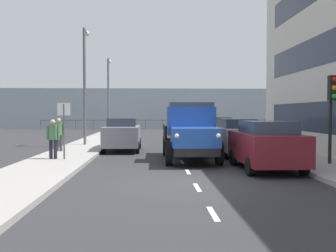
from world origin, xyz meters
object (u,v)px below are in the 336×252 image
at_px(pedestrian_near_railing, 53,136).
at_px(traffic_light_near, 332,100).
at_px(truck_vintage_blue, 191,133).
at_px(pedestrian_by_lamp, 59,132).
at_px(street_sign, 64,121).
at_px(car_silver_kerbside_1, 235,136).
at_px(car_navy_kerbside_2, 216,130).
at_px(lamp_post_promenade, 85,76).
at_px(lamp_post_far, 109,89).
at_px(car_maroon_kerbside_near, 266,145).
at_px(car_grey_oppositeside_0, 122,134).

relative_size(pedestrian_near_railing, traffic_light_near, 0.50).
bearing_deg(truck_vintage_blue, pedestrian_near_railing, 2.10).
height_order(pedestrian_by_lamp, street_sign, street_sign).
xyz_separation_m(car_silver_kerbside_1, street_sign, (7.49, 2.78, 0.79)).
height_order(car_silver_kerbside_1, car_navy_kerbside_2, same).
bearing_deg(street_sign, lamp_post_promenade, -86.69).
xyz_separation_m(traffic_light_near, lamp_post_far, (10.12, -18.25, 1.46)).
bearing_deg(pedestrian_by_lamp, pedestrian_near_railing, 99.46).
bearing_deg(car_maroon_kerbside_near, street_sign, -16.17).
distance_m(car_maroon_kerbside_near, traffic_light_near, 3.00).
bearing_deg(pedestrian_near_railing, lamp_post_promenade, -90.58).
height_order(car_silver_kerbside_1, pedestrian_by_lamp, pedestrian_by_lamp).
relative_size(truck_vintage_blue, lamp_post_far, 0.89).
height_order(car_grey_oppositeside_0, pedestrian_by_lamp, pedestrian_by_lamp).
height_order(truck_vintage_blue, lamp_post_promenade, lamp_post_promenade).
distance_m(car_navy_kerbside_2, car_grey_oppositeside_0, 6.66).
distance_m(car_maroon_kerbside_near, street_sign, 7.84).
bearing_deg(pedestrian_near_railing, traffic_light_near, 169.37).
height_order(truck_vintage_blue, pedestrian_by_lamp, truck_vintage_blue).
relative_size(pedestrian_near_railing, lamp_post_far, 0.25).
distance_m(car_navy_kerbside_2, traffic_light_near, 10.55).
bearing_deg(truck_vintage_blue, car_maroon_kerbside_near, 133.08).
distance_m(pedestrian_by_lamp, traffic_light_near, 12.17).
xyz_separation_m(pedestrian_near_railing, lamp_post_promenade, (-0.07, -6.98, 3.08)).
relative_size(car_navy_kerbside_2, street_sign, 2.03).
height_order(pedestrian_by_lamp, lamp_post_far, lamp_post_far).
bearing_deg(car_grey_oppositeside_0, car_silver_kerbside_1, 161.66).
relative_size(car_grey_oppositeside_0, street_sign, 1.74).
height_order(pedestrian_near_railing, street_sign, street_sign).
height_order(car_navy_kerbside_2, pedestrian_by_lamp, pedestrian_by_lamp).
distance_m(lamp_post_promenade, lamp_post_far, 9.31).
xyz_separation_m(car_silver_kerbside_1, pedestrian_by_lamp, (8.48, -0.43, 0.18)).
height_order(car_maroon_kerbside_near, street_sign, street_sign).
bearing_deg(lamp_post_promenade, car_grey_oppositeside_0, 133.09).
distance_m(car_silver_kerbside_1, lamp_post_promenade, 9.61).
relative_size(car_navy_kerbside_2, pedestrian_by_lamp, 2.88).
height_order(car_silver_kerbside_1, lamp_post_promenade, lamp_post_promenade).
bearing_deg(truck_vintage_blue, car_navy_kerbside_2, -106.69).
relative_size(car_silver_kerbside_1, traffic_light_near, 1.43).
xyz_separation_m(pedestrian_near_railing, pedestrian_by_lamp, (0.51, -3.04, 0.00)).
height_order(truck_vintage_blue, lamp_post_far, lamp_post_far).
distance_m(car_silver_kerbside_1, lamp_post_far, 15.93).
xyz_separation_m(truck_vintage_blue, lamp_post_far, (5.22, -16.07, 2.75)).
height_order(car_navy_kerbside_2, car_grey_oppositeside_0, same).
bearing_deg(street_sign, car_maroon_kerbside_near, 163.83).
relative_size(truck_vintage_blue, pedestrian_near_railing, 3.55).
distance_m(lamp_post_far, street_sign, 16.60).
bearing_deg(lamp_post_far, car_navy_kerbside_2, 133.06).
bearing_deg(car_silver_kerbside_1, street_sign, 20.35).
bearing_deg(car_navy_kerbside_2, truck_vintage_blue, 73.31).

